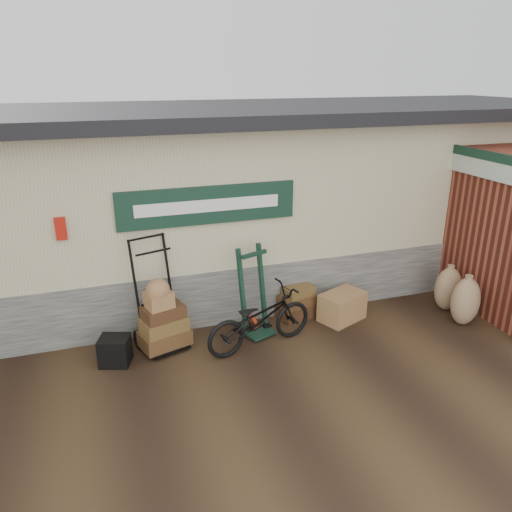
{
  "coord_description": "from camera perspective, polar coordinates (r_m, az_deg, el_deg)",
  "views": [
    {
      "loc": [
        -1.86,
        -5.82,
        3.75
      ],
      "look_at": [
        0.4,
        0.9,
        1.12
      ],
      "focal_mm": 35.0,
      "sensor_mm": 36.0,
      "label": 1
    }
  ],
  "objects": [
    {
      "name": "green_barrow",
      "position": [
        7.41,
        -0.21,
        -4.11
      ],
      "size": [
        0.6,
        0.56,
        1.36
      ],
      "primitive_type": null,
      "rotation": [
        0.0,
        0.0,
        0.35
      ],
      "color": "black",
      "rests_on": "ground"
    },
    {
      "name": "burlap_sack_left",
      "position": [
        8.85,
        21.09,
        -3.52
      ],
      "size": [
        0.51,
        0.45,
        0.74
      ],
      "primitive_type": "ellipsoid",
      "rotation": [
        0.0,
        0.0,
        0.13
      ],
      "color": "olive",
      "rests_on": "ground"
    },
    {
      "name": "wicker_hamper",
      "position": [
        8.1,
        9.82,
        -5.7
      ],
      "size": [
        0.82,
        0.69,
        0.46
      ],
      "primitive_type": "cube",
      "rotation": [
        0.0,
        0.0,
        0.4
      ],
      "color": "brown",
      "rests_on": "ground"
    },
    {
      "name": "porter_trolley",
      "position": [
        7.17,
        -11.32,
        -4.16
      ],
      "size": [
        0.96,
        0.83,
        1.64
      ],
      "primitive_type": null,
      "rotation": [
        0.0,
        0.0,
        0.3
      ],
      "color": "black",
      "rests_on": "ground"
    },
    {
      "name": "black_trunk",
      "position": [
        7.13,
        -15.81,
        -10.37
      ],
      "size": [
        0.48,
        0.45,
        0.39
      ],
      "primitive_type": "cube",
      "rotation": [
        0.0,
        0.0,
        -0.33
      ],
      "color": "black",
      "rests_on": "ground"
    },
    {
      "name": "burlap_sack_right",
      "position": [
        8.44,
        22.8,
        -4.8
      ],
      "size": [
        0.56,
        0.5,
        0.78
      ],
      "primitive_type": "ellipsoid",
      "rotation": [
        0.0,
        0.0,
        0.22
      ],
      "color": "olive",
      "rests_on": "ground"
    },
    {
      "name": "suitcase_stack",
      "position": [
        8.08,
        4.69,
        -5.23
      ],
      "size": [
        0.68,
        0.52,
        0.54
      ],
      "primitive_type": null,
      "rotation": [
        0.0,
        0.0,
        0.26
      ],
      "color": "#382212",
      "rests_on": "ground"
    },
    {
      "name": "station_building",
      "position": [
        9.01,
        -6.21,
        6.56
      ],
      "size": [
        14.4,
        4.1,
        3.2
      ],
      "color": "#4C4C47",
      "rests_on": "ground"
    },
    {
      "name": "brick_outbuilding",
      "position": [
        9.91,
        23.75,
        4.34
      ],
      "size": [
        1.71,
        4.51,
        2.62
      ],
      "color": "maroon",
      "rests_on": "ground"
    },
    {
      "name": "ground",
      "position": [
        7.17,
        -0.75,
        -11.15
      ],
      "size": [
        80.0,
        80.0,
        0.0
      ],
      "primitive_type": "plane",
      "color": "black",
      "rests_on": "ground"
    },
    {
      "name": "bicycle",
      "position": [
        7.12,
        0.45,
        -6.86
      ],
      "size": [
        0.95,
        1.77,
        0.98
      ],
      "primitive_type": "imported",
      "rotation": [
        0.0,
        0.0,
        1.79
      ],
      "color": "black",
      "rests_on": "ground"
    }
  ]
}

